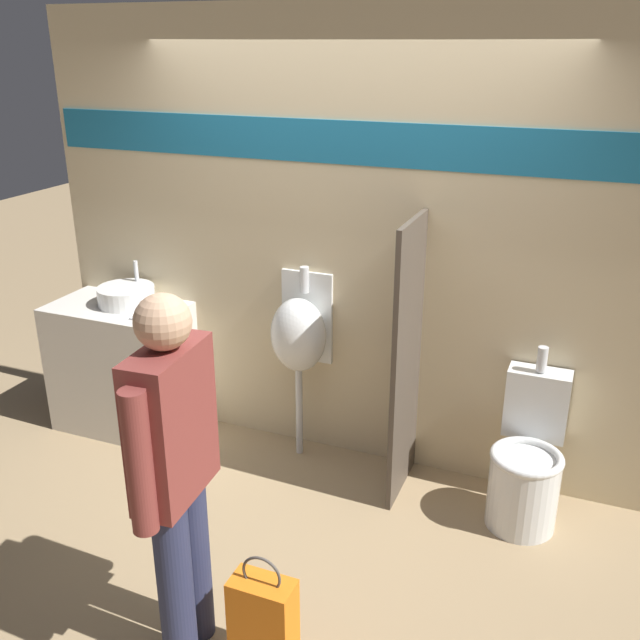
% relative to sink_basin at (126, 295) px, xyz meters
% --- Properties ---
extents(ground_plane, '(16.00, 16.00, 0.00)m').
position_rel_sink_basin_xyz_m(ground_plane, '(1.45, -0.36, -0.94)').
color(ground_plane, '#997F5B').
extents(display_wall, '(3.97, 0.07, 2.70)m').
position_rel_sink_basin_xyz_m(display_wall, '(1.45, 0.24, 0.42)').
color(display_wall, beige).
rests_on(display_wall, ground_plane).
extents(sink_counter, '(0.88, 0.53, 0.88)m').
position_rel_sink_basin_xyz_m(sink_counter, '(-0.05, -0.05, -0.50)').
color(sink_counter, silver).
rests_on(sink_counter, ground_plane).
extents(sink_basin, '(0.37, 0.37, 0.26)m').
position_rel_sink_basin_xyz_m(sink_basin, '(0.00, 0.00, 0.00)').
color(sink_basin, silver).
rests_on(sink_basin, sink_counter).
extents(cell_phone, '(0.07, 0.14, 0.01)m').
position_rel_sink_basin_xyz_m(cell_phone, '(0.21, -0.16, -0.06)').
color(cell_phone, '#B7B7BC').
rests_on(cell_phone, sink_counter).
extents(divider_near_counter, '(0.03, 0.53, 1.63)m').
position_rel_sink_basin_xyz_m(divider_near_counter, '(1.91, -0.05, -0.12)').
color(divider_near_counter, '#4C4238').
rests_on(divider_near_counter, ground_plane).
extents(urinal_near_counter, '(0.35, 0.29, 1.23)m').
position_rel_sink_basin_xyz_m(urinal_near_counter, '(1.20, 0.07, -0.12)').
color(urinal_near_counter, silver).
rests_on(urinal_near_counter, ground_plane).
extents(toilet, '(0.39, 0.55, 0.96)m').
position_rel_sink_basin_xyz_m(toilet, '(2.62, -0.09, -0.61)').
color(toilet, silver).
rests_on(toilet, ground_plane).
extents(person_in_vest, '(0.22, 0.57, 1.65)m').
position_rel_sink_basin_xyz_m(person_in_vest, '(1.39, -1.57, -0.03)').
color(person_in_vest, '#282D4C').
rests_on(person_in_vest, ground_plane).
extents(shopping_bag, '(0.27, 0.15, 0.55)m').
position_rel_sink_basin_xyz_m(shopping_bag, '(1.73, -1.53, -0.72)').
color(shopping_bag, orange).
rests_on(shopping_bag, ground_plane).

